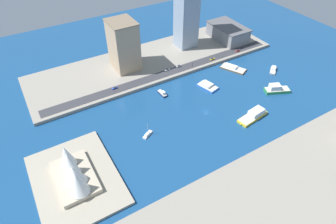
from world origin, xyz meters
name	(u,v)px	position (x,y,z in m)	size (l,w,h in m)	color
ground_plane	(206,111)	(0.00, 0.00, 0.00)	(440.00, 440.00, 0.00)	navy
quay_west	(293,192)	(-85.87, 0.00, 1.34)	(70.00, 240.00, 2.69)	gray
quay_east	(154,61)	(85.87, 0.00, 1.34)	(70.00, 240.00, 2.69)	gray
peninsula_point	(76,179)	(-11.54, 107.66, 1.00)	(66.35, 48.89, 2.00)	#A89E89
road_strip	(168,73)	(59.18, 0.00, 2.76)	(9.97, 228.00, 0.15)	#38383D
ferry_yellow_fast	(254,115)	(-23.87, -27.39, 2.30)	(11.91, 27.79, 5.99)	yellow
yacht_sleek_gray	(273,70)	(15.00, -88.78, 1.27)	(12.15, 13.74, 3.41)	#999EA3
sailboat_small_white	(148,134)	(0.35, 51.67, 0.89)	(6.96, 9.54, 11.27)	white
barge_flat_brown	(232,68)	(37.02, -57.99, 1.21)	(25.20, 19.22, 3.35)	brown
catamaran_blue	(207,86)	(25.74, -20.16, 1.40)	(19.22, 13.93, 3.55)	blue
ferry_green_doubledeck	(277,89)	(-9.47, -66.77, 2.67)	(15.70, 23.00, 7.35)	#2D8C4C
patrol_launch_navy	(162,93)	(36.69, 18.79, 1.28)	(11.87, 4.07, 3.71)	#1E284C
tower_tall_glass	(187,8)	(95.27, -42.49, 42.28)	(19.08, 20.01, 79.12)	#8C9EB2
warehouse_low_gray	(228,32)	(84.20, -89.52, 10.31)	(44.14, 27.15, 15.19)	gray
apartment_midrise_tan	(124,45)	(88.04, 28.89, 25.02)	(26.63, 22.69, 44.60)	tan
taxi_yellow_cab	(212,59)	(56.88, -48.98, 3.60)	(1.98, 4.75, 1.54)	black
sedan_silver	(179,66)	(62.54, -13.79, 3.59)	(2.12, 4.99, 1.55)	black
van_white	(167,70)	(62.78, -1.25, 3.61)	(1.97, 4.76, 1.57)	black
hatchback_blue	(115,88)	(60.92, 51.52, 3.62)	(2.00, 4.76, 1.59)	black
pickup_red	(238,51)	(56.90, -81.37, 3.60)	(2.03, 4.24, 1.56)	black
traffic_light_waterfront	(192,65)	(52.80, -22.56, 7.03)	(0.36, 0.36, 6.50)	black
opera_landmark	(73,172)	(-12.83, 107.66, 9.83)	(36.45, 22.59, 19.83)	#BCAD93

